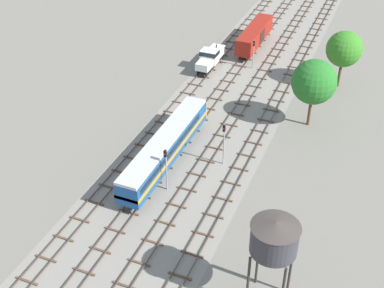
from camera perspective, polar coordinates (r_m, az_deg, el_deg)
ground_plane at (r=68.78m, az=1.79°, el=1.45°), size 480.00×480.00×0.00m
ballast_bed at (r=68.78m, az=1.79°, el=1.45°), size 17.02×176.00×0.01m
track_far_left at (r=71.62m, az=-2.80°, el=3.03°), size 2.40×126.00×0.29m
track_left at (r=70.14m, az=0.43°, el=2.33°), size 2.40×126.00×0.29m
track_centre_left at (r=68.90m, az=3.78°, el=1.59°), size 2.40×126.00×0.29m
track_centre at (r=67.92m, az=7.23°, el=0.82°), size 2.40×126.00×0.29m
diesel_railcar_left_near at (r=61.27m, az=-3.01°, el=-0.28°), size 2.96×20.50×3.80m
shunter_loco_far_left_mid at (r=84.66m, az=2.06°, el=9.73°), size 2.74×8.46×3.10m
freight_boxcar_left_midfar at (r=92.59m, az=7.02°, el=12.05°), size 2.87×14.00×3.60m
water_tower at (r=42.74m, az=9.23°, el=-10.30°), size 4.20×4.20×9.45m
signal_post_nearest at (r=84.69m, az=6.91°, el=10.37°), size 0.28×0.47×4.94m
signal_post_near at (r=60.70m, az=3.60°, el=0.52°), size 0.28×0.47×5.79m
signal_post_mid at (r=56.69m, az=-2.93°, el=-2.32°), size 0.28×0.47×5.67m
lineside_tree_0 at (r=80.41m, az=16.68°, el=10.15°), size 5.39×5.39×8.89m
lineside_tree_1 at (r=68.75m, az=13.51°, el=6.77°), size 5.97×5.97×9.56m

